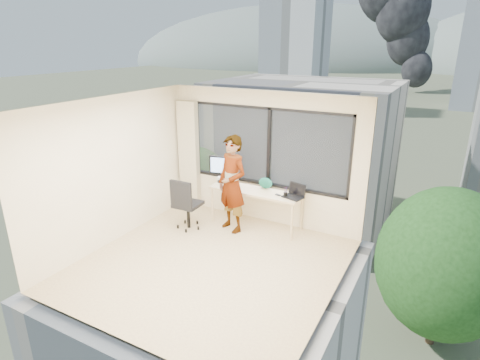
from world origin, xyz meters
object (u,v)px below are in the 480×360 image
Objects in this scene: desk at (256,207)px; chair at (188,203)px; handbag at (265,183)px; laptop at (293,192)px; game_console at (225,179)px; monitor at (222,169)px; person at (232,184)px.

desk is 1.71× the size of chair.
desk is 6.45× the size of handbag.
laptop is at bearing -16.64° from handbag.
chair is 1.00m from game_console.
monitor reaches higher than handbag.
chair is 2.02m from laptop.
laptop is (1.57, -0.25, 0.08)m from game_console.
person is (-0.32, -0.38, 0.55)m from desk.
chair reaches higher than handbag.
monitor is 0.94m from handbag.
game_console is (0.00, 0.11, -0.24)m from monitor.
laptop is 1.35× the size of handbag.
person is 1.14m from laptop.
game_console is at bearing 69.48° from chair.
monitor is at bearing -76.85° from game_console.
laptop reaches higher than handbag.
laptop is (1.57, -0.13, -0.16)m from monitor.
person reaches higher than laptop.
chair is (-1.10, -0.73, 0.15)m from desk.
person is 6.66× the size of handbag.
desk is 0.75m from person.
game_console reaches higher than desk.
game_console is (-0.80, 0.19, 0.41)m from desk.
laptop is at bearing 4.29° from game_console.
person reaches higher than game_console.
person reaches higher than desk.
handbag is at bearing 50.98° from desk.
game_console is at bearing 178.61° from handbag.
monitor reaches higher than game_console.
desk is 0.52m from handbag.
handbag is at bearing -7.14° from monitor.
game_console is (0.30, 0.92, 0.26)m from chair.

